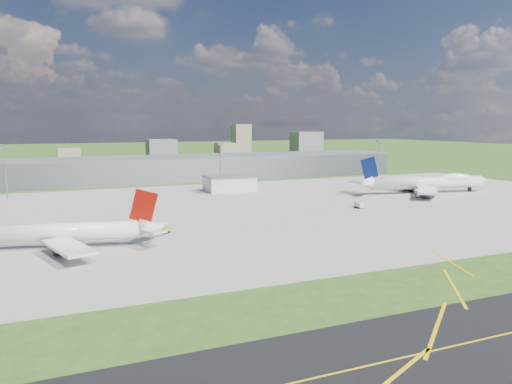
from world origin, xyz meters
name	(u,v)px	position (x,y,z in m)	size (l,w,h in m)	color
ground	(187,182)	(0.00, 150.00, 0.00)	(1400.00, 1400.00, 0.00)	#274E18
apron	(277,208)	(10.00, 40.00, 0.04)	(360.00, 190.00, 0.08)	gray
terminal	(181,168)	(0.00, 165.00, 7.50)	(300.00, 42.00, 15.00)	slate
ops_building	(230,184)	(10.00, 100.00, 4.00)	(26.00, 16.00, 8.00)	silver
mast_west	(5,163)	(-100.00, 115.00, 17.71)	(3.50, 2.00, 25.90)	gray
mast_center	(220,157)	(10.00, 115.00, 17.71)	(3.50, 2.00, 25.90)	gray
mast_east	(379,153)	(120.00, 115.00, 17.71)	(3.50, 2.00, 25.90)	gray
airliner_red_twin	(59,233)	(-80.19, 1.33, 4.61)	(62.25, 47.66, 17.31)	white
airliner_blue_quad	(427,183)	(103.27, 50.86, 5.57)	(76.29, 59.08, 20.04)	white
tug_yellow	(165,231)	(-46.94, 8.48, 0.90)	(3.88, 3.72, 1.72)	#C8A20B
van_white_near	(359,206)	(42.02, 24.75, 1.26)	(2.48, 4.99, 2.50)	silver
van_white_far	(420,195)	(89.18, 39.91, 1.19)	(4.95, 3.50, 2.35)	silver
bldg_cw	(69,156)	(-60.00, 340.00, 7.00)	(20.00, 18.00, 14.00)	gray
bldg_c	(162,151)	(20.00, 310.00, 11.00)	(26.00, 20.00, 22.00)	slate
bldg_ce	(227,151)	(100.00, 350.00, 8.00)	(22.00, 24.00, 16.00)	gray
bldg_e	(306,145)	(180.00, 320.00, 14.00)	(30.00, 22.00, 28.00)	slate
bldg_tall_e	(241,139)	(140.00, 410.00, 18.00)	(20.00, 18.00, 36.00)	gray
tree_w	(4,166)	(-110.00, 265.00, 4.86)	(6.75, 6.75, 8.25)	#382314
tree_c	(123,160)	(-20.00, 280.00, 5.84)	(8.10, 8.10, 9.90)	#382314
tree_e	(225,158)	(70.00, 275.00, 5.51)	(7.65, 7.65, 9.35)	#382314
tree_far_e	(306,156)	(160.00, 285.00, 4.53)	(6.30, 6.30, 7.70)	#382314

